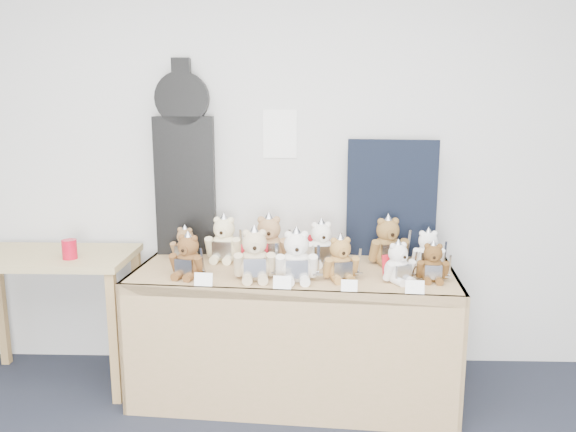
{
  "coord_description": "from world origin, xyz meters",
  "views": [
    {
      "loc": [
        0.27,
        -1.05,
        1.7
      ],
      "look_at": [
        0.17,
        1.96,
        1.09
      ],
      "focal_mm": 35.0,
      "sensor_mm": 36.0,
      "label": 1
    }
  ],
  "objects_px": {
    "teddy_front_far_left": "(188,258)",
    "teddy_front_end": "(433,264)",
    "teddy_back_centre_right": "(321,245)",
    "teddy_back_centre_left": "(269,242)",
    "display_table": "(293,300)",
    "teddy_front_far_right": "(398,264)",
    "guitar_case": "(185,161)",
    "teddy_back_far_left": "(185,245)",
    "teddy_front_left": "(255,257)",
    "teddy_front_centre": "(296,258)",
    "teddy_back_right": "(388,243)",
    "teddy_back_end": "(428,251)",
    "teddy_front_right": "(340,260)",
    "red_cup": "(70,249)",
    "teddy_back_left": "(224,241)",
    "side_table": "(50,275)"
  },
  "relations": [
    {
      "from": "teddy_front_far_left",
      "to": "teddy_front_end",
      "type": "xyz_separation_m",
      "value": [
        1.33,
        -0.03,
        -0.01
      ]
    },
    {
      "from": "teddy_back_centre_right",
      "to": "teddy_back_centre_left",
      "type": "bearing_deg",
      "value": 168.88
    },
    {
      "from": "display_table",
      "to": "teddy_front_far_right",
      "type": "bearing_deg",
      "value": -9.1
    },
    {
      "from": "display_table",
      "to": "teddy_front_far_right",
      "type": "xyz_separation_m",
      "value": [
        0.57,
        -0.14,
        0.26
      ]
    },
    {
      "from": "teddy_front_far_right",
      "to": "guitar_case",
      "type": "bearing_deg",
      "value": 128.63
    },
    {
      "from": "teddy_front_far_right",
      "to": "teddy_back_far_left",
      "type": "bearing_deg",
      "value": 135.7
    },
    {
      "from": "teddy_front_left",
      "to": "teddy_front_centre",
      "type": "relative_size",
      "value": 1.01
    },
    {
      "from": "display_table",
      "to": "teddy_front_left",
      "type": "relative_size",
      "value": 5.96
    },
    {
      "from": "teddy_back_centre_right",
      "to": "teddy_back_right",
      "type": "xyz_separation_m",
      "value": [
        0.39,
        0.02,
        0.01
      ]
    },
    {
      "from": "guitar_case",
      "to": "teddy_back_end",
      "type": "height_order",
      "value": "guitar_case"
    },
    {
      "from": "display_table",
      "to": "teddy_front_far_right",
      "type": "relative_size",
      "value": 7.66
    },
    {
      "from": "teddy_front_right",
      "to": "teddy_back_end",
      "type": "bearing_deg",
      "value": 10.94
    },
    {
      "from": "red_cup",
      "to": "teddy_front_centre",
      "type": "height_order",
      "value": "teddy_front_centre"
    },
    {
      "from": "teddy_front_centre",
      "to": "teddy_front_right",
      "type": "distance_m",
      "value": 0.24
    },
    {
      "from": "teddy_back_centre_left",
      "to": "teddy_back_centre_right",
      "type": "bearing_deg",
      "value": -3.05
    },
    {
      "from": "teddy_front_left",
      "to": "teddy_back_centre_left",
      "type": "distance_m",
      "value": 0.31
    },
    {
      "from": "display_table",
      "to": "teddy_back_end",
      "type": "height_order",
      "value": "teddy_back_end"
    },
    {
      "from": "teddy_front_end",
      "to": "guitar_case",
      "type": "bearing_deg",
      "value": 165.45
    },
    {
      "from": "teddy_front_far_right",
      "to": "teddy_front_centre",
      "type": "bearing_deg",
      "value": 153.09
    },
    {
      "from": "red_cup",
      "to": "teddy_front_far_left",
      "type": "bearing_deg",
      "value": -10.5
    },
    {
      "from": "teddy_back_centre_left",
      "to": "teddy_back_right",
      "type": "relative_size",
      "value": 1.03
    },
    {
      "from": "red_cup",
      "to": "teddy_front_far_right",
      "type": "relative_size",
      "value": 0.46
    },
    {
      "from": "teddy_back_centre_right",
      "to": "teddy_front_far_left",
      "type": "bearing_deg",
      "value": -170.0
    },
    {
      "from": "teddy_back_end",
      "to": "teddy_front_right",
      "type": "bearing_deg",
      "value": -157.3
    },
    {
      "from": "teddy_front_right",
      "to": "teddy_back_left",
      "type": "bearing_deg",
      "value": 139.65
    },
    {
      "from": "display_table",
      "to": "teddy_front_end",
      "type": "height_order",
      "value": "teddy_front_end"
    },
    {
      "from": "teddy_front_left",
      "to": "teddy_back_right",
      "type": "relative_size",
      "value": 0.99
    },
    {
      "from": "teddy_back_centre_left",
      "to": "teddy_back_far_left",
      "type": "bearing_deg",
      "value": 171.59
    },
    {
      "from": "teddy_back_centre_left",
      "to": "teddy_front_right",
      "type": "bearing_deg",
      "value": -39.1
    },
    {
      "from": "teddy_front_far_left",
      "to": "teddy_back_right",
      "type": "relative_size",
      "value": 0.85
    },
    {
      "from": "teddy_back_right",
      "to": "teddy_front_centre",
      "type": "bearing_deg",
      "value": -159.75
    },
    {
      "from": "teddy_front_right",
      "to": "teddy_back_centre_left",
      "type": "xyz_separation_m",
      "value": [
        -0.41,
        0.3,
        0.02
      ]
    },
    {
      "from": "guitar_case",
      "to": "teddy_back_far_left",
      "type": "distance_m",
      "value": 0.53
    },
    {
      "from": "red_cup",
      "to": "teddy_front_right",
      "type": "height_order",
      "value": "teddy_front_right"
    },
    {
      "from": "teddy_front_end",
      "to": "teddy_front_left",
      "type": "bearing_deg",
      "value": -173.78
    },
    {
      "from": "teddy_front_end",
      "to": "teddy_back_right",
      "type": "distance_m",
      "value": 0.38
    },
    {
      "from": "teddy_back_right",
      "to": "teddy_back_left",
      "type": "bearing_deg",
      "value": 164.93
    },
    {
      "from": "teddy_back_end",
      "to": "teddy_front_centre",
      "type": "bearing_deg",
      "value": -162.17
    },
    {
      "from": "side_table",
      "to": "red_cup",
      "type": "height_order",
      "value": "red_cup"
    },
    {
      "from": "teddy_back_end",
      "to": "teddy_front_end",
      "type": "bearing_deg",
      "value": -96.34
    },
    {
      "from": "teddy_front_left",
      "to": "teddy_back_left",
      "type": "relative_size",
      "value": 1.03
    },
    {
      "from": "teddy_front_left",
      "to": "teddy_front_centre",
      "type": "height_order",
      "value": "teddy_front_left"
    },
    {
      "from": "teddy_front_far_left",
      "to": "teddy_back_centre_right",
      "type": "bearing_deg",
      "value": 35.69
    },
    {
      "from": "red_cup",
      "to": "teddy_back_centre_right",
      "type": "height_order",
      "value": "teddy_back_centre_right"
    },
    {
      "from": "side_table",
      "to": "teddy_front_end",
      "type": "distance_m",
      "value": 2.24
    },
    {
      "from": "display_table",
      "to": "teddy_back_centre_right",
      "type": "relative_size",
      "value": 6.45
    },
    {
      "from": "teddy_front_centre",
      "to": "guitar_case",
      "type": "bearing_deg",
      "value": 138.15
    },
    {
      "from": "side_table",
      "to": "teddy_front_far_right",
      "type": "distance_m",
      "value": 2.05
    },
    {
      "from": "teddy_back_end",
      "to": "red_cup",
      "type": "bearing_deg",
      "value": -178.79
    },
    {
      "from": "red_cup",
      "to": "teddy_back_centre_left",
      "type": "distance_m",
      "value": 1.15
    }
  ]
}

